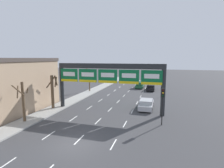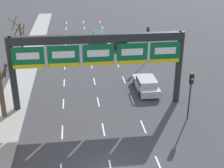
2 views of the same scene
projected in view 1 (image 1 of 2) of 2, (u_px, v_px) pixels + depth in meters
ground_plane at (74, 145)px, 15.26m from camera, size 220.00×220.00×0.00m
sidewalk_left at (2, 133)px, 17.42m from camera, size 2.80×110.00×0.15m
lane_dashes at (114, 105)px, 28.09m from camera, size 6.72×67.00×0.01m
sign_gantry at (108, 76)px, 24.18m from camera, size 15.38×0.70×6.78m
car_black at (151, 87)px, 40.83m from camera, size 1.80×4.52×1.40m
suv_green at (140, 84)px, 44.26m from camera, size 1.89×4.53×1.63m
car_silver at (146, 104)px, 26.00m from camera, size 1.97×4.78×1.45m
traffic_light_near_gantry at (163, 99)px, 19.30m from camera, size 0.30×0.35×4.18m
traffic_light_mid_block at (161, 81)px, 33.21m from camera, size 0.30×0.35×4.57m
tree_bare_closest at (53, 90)px, 25.78m from camera, size 1.96×1.52×4.89m
tree_bare_second at (89, 78)px, 39.27m from camera, size 1.81×2.15×5.71m
tree_bare_furthest at (23, 100)px, 20.18m from camera, size 1.65×1.66×4.66m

